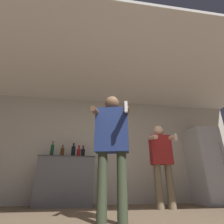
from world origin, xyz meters
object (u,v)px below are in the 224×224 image
Objects in this scene: bottle_tall_gin at (62,152)px; bottle_dark_rum at (83,153)px; refrigerator at (206,165)px; person_man_side at (162,158)px; bottle_short_whiskey at (52,150)px; bottle_green_wine at (73,151)px; person_woman_foreground at (112,140)px; bottle_amber_bourbon at (79,152)px.

bottle_tall_gin and bottle_dark_rum have the same top height.
refrigerator is 1.50m from person_man_side.
bottle_green_wine is (0.46, -0.00, -0.00)m from bottle_short_whiskey.
bottle_short_whiskey is 2.36m from person_man_side.
bottle_tall_gin is at bearing 180.00° from bottle_dark_rum.
refrigerator is 3.11m from person_woman_foreground.
person_man_side is (1.58, -0.65, -0.18)m from bottle_dark_rum.
person_woman_foreground is (-2.57, -1.76, 0.09)m from refrigerator.
bottle_tall_gin is at bearing 180.00° from bottle_green_wine.
bottle_amber_bourbon is 0.19× the size of person_woman_foreground.
person_man_side is at bearing 44.45° from person_woman_foreground.
bottle_dark_rum is at bearing -0.00° from bottle_amber_bourbon.
bottle_short_whiskey is 0.68m from bottle_dark_rum.
bottle_green_wine reaches higher than bottle_amber_bourbon.
bottle_short_whiskey is 0.59m from bottle_amber_bourbon.
person_man_side is at bearing -21.33° from bottle_amber_bourbon.
bottle_amber_bourbon is at bearing 180.00° from bottle_dark_rum.
bottle_green_wine is at bearing 178.92° from refrigerator.
bottle_tall_gin is 2.01m from person_woman_foreground.
bottle_amber_bourbon is (-3.06, 0.06, 0.23)m from refrigerator.
person_woman_foreground is (1.08, -1.82, -0.17)m from bottle_short_whiskey.
bottle_short_whiskey reaches higher than bottle_tall_gin.
bottle_amber_bourbon is at bearing 0.00° from bottle_tall_gin.
refrigerator reaches higher than bottle_tall_gin.
person_woman_foreground reaches higher than person_man_side.
bottle_tall_gin is 0.46m from bottle_dark_rum.
refrigerator is 3.65m from bottle_short_whiskey.
bottle_dark_rum is (0.10, -0.00, -0.01)m from bottle_amber_bourbon.
bottle_tall_gin is (-3.42, 0.06, 0.22)m from refrigerator.
refrigerator reaches higher than person_woman_foreground.
person_woman_foreground is at bearing -59.39° from bottle_short_whiskey.
bottle_short_whiskey is 0.23× the size of person_man_side.
bottle_amber_bourbon is at bearing 105.10° from person_woman_foreground.
person_woman_foreground is at bearing -64.89° from bottle_tall_gin.
refrigerator is at bearing -0.94° from bottle_short_whiskey.
bottle_dark_rum is 1.72m from person_man_side.
bottle_green_wine is 0.12m from bottle_amber_bourbon.
refrigerator is 3.19m from bottle_green_wine.
person_man_side is at bearing -156.71° from refrigerator.
refrigerator is 5.06× the size of bottle_green_wine.
bottle_green_wine is at bearing -0.00° from bottle_short_whiskey.
bottle_tall_gin is 0.36m from bottle_amber_bourbon.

